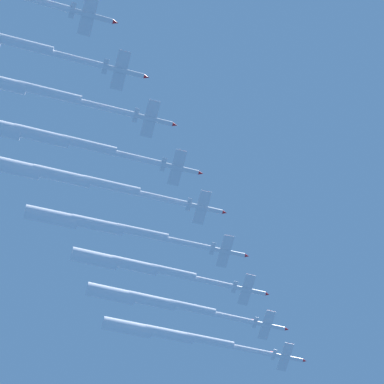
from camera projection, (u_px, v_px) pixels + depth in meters
The scene contains 6 objects.
jet_lead at pixel (169, 335), 207.37m from camera, with size 49.70×33.59×4.55m.
jet_port_inner at pixel (152, 301), 200.15m from camera, with size 47.31×32.72×4.55m.
jet_starboard_inner at pixel (135, 266), 193.61m from camera, with size 44.86×30.87×4.59m.
jet_port_mid at pixel (98, 225), 186.71m from camera, with size 48.81×32.32×4.55m.
jet_starboard_mid at pixel (62, 177), 180.24m from camera, with size 51.05×34.29×4.51m.
jet_port_outer at pixel (42, 137), 172.38m from camera, with size 47.24×32.02×4.59m.
Camera 1 is at (32.08, -102.92, 53.01)m, focal length 72.61 mm.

